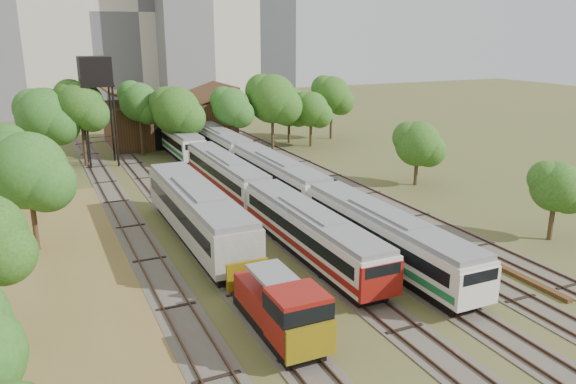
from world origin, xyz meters
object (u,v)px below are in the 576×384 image
railcar_green_set (278,176)px  water_tower (95,74)px  shunter_locomotive (282,310)px  railcar_red_set (261,198)px

railcar_green_set → water_tower: bearing=123.8°
shunter_locomotive → railcar_red_set: bearing=71.0°
railcar_red_set → railcar_green_set: railcar_green_set is taller
railcar_green_set → shunter_locomotive: (-10.00, -23.28, -0.26)m
shunter_locomotive → water_tower: (-3.13, 42.89, 8.59)m
railcar_green_set → water_tower: (-13.13, 19.61, 8.33)m
railcar_red_set → shunter_locomotive: size_ratio=4.27×
railcar_green_set → shunter_locomotive: size_ratio=6.43×
railcar_red_set → shunter_locomotive: 18.47m
railcar_red_set → railcar_green_set: bearing=55.4°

